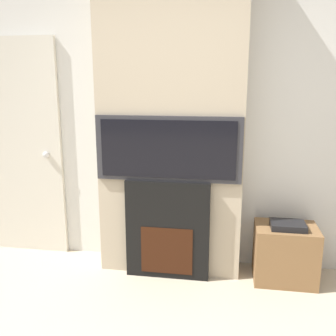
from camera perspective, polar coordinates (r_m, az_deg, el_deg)
wall_back at (r=3.27m, az=0.97°, el=8.43°), size 6.00×0.06×2.70m
chimney_breast at (r=3.09m, az=0.47°, el=8.15°), size 1.19×0.31×2.70m
fireplace at (r=3.16m, az=-0.00°, el=-9.29°), size 0.69×0.15×0.83m
television at (r=2.96m, az=-0.01°, el=2.94°), size 1.17×0.07×0.52m
media_stand at (r=3.29m, az=17.40°, el=-12.19°), size 0.49×0.37×0.52m
entry_door at (r=3.77m, az=-22.08°, el=2.74°), size 0.89×0.09×2.00m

